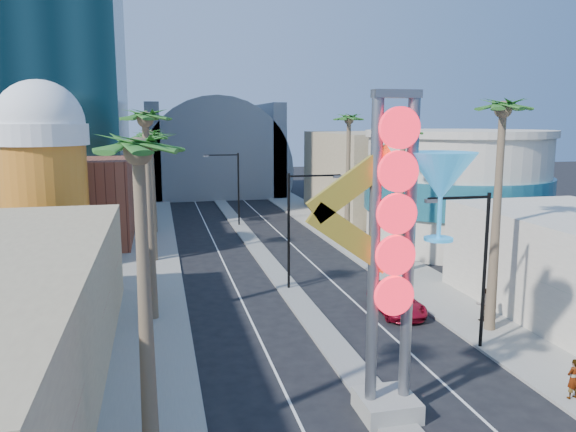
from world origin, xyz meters
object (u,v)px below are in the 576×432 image
object	(u,v)px
neon_sign	(413,233)
pedestrian_b	(484,304)
pedestrian_a	(573,379)
red_pickup	(397,302)

from	to	relation	value
neon_sign	pedestrian_b	size ratio (longest dim) A/B	6.58
pedestrian_a	pedestrian_b	bearing A→B (deg)	-108.14
neon_sign	pedestrian_a	xyz separation A→B (m)	(7.05, -0.70, -6.31)
red_pickup	pedestrian_b	world-z (taller)	pedestrian_b
pedestrian_a	pedestrian_b	xyz separation A→B (m)	(1.54, 9.01, 0.10)
neon_sign	pedestrian_b	xyz separation A→B (m)	(8.58, 8.31, -6.20)
pedestrian_a	pedestrian_b	distance (m)	9.14
neon_sign	pedestrian_b	distance (m)	13.46
neon_sign	pedestrian_a	size ratio (longest dim) A/B	7.38
pedestrian_a	pedestrian_b	size ratio (longest dim) A/B	0.89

